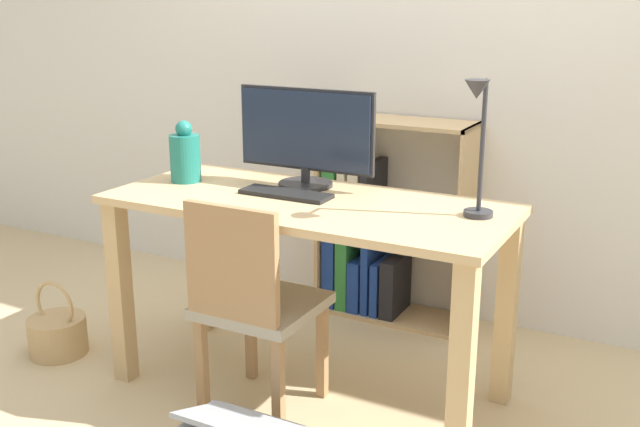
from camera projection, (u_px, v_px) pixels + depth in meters
ground_plane at (308, 388)px, 2.96m from camera, size 10.00×10.00×0.00m
wall_back at (411, 40)px, 3.43m from camera, size 8.00×0.05×2.60m
desk at (307, 237)px, 2.78m from camera, size 1.50×0.65×0.77m
monitor at (306, 134)px, 2.89m from camera, size 0.58×0.21×0.38m
keyboard at (286, 194)px, 2.80m from camera, size 0.35×0.12×0.02m
vase at (185, 155)px, 3.00m from camera, size 0.12×0.12×0.25m
desk_lamp at (478, 135)px, 2.41m from camera, size 0.10×0.19×0.47m
chair at (253, 301)px, 2.66m from camera, size 0.40×0.40×0.83m
bookshelf at (372, 235)px, 3.58m from camera, size 0.71×0.28×0.96m
basket at (58, 333)px, 3.23m from camera, size 0.25×0.25×0.33m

